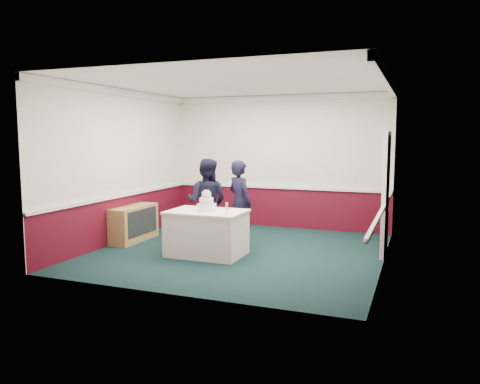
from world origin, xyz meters
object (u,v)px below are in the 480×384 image
(person_man, at_px, (207,202))
(person_woman, at_px, (240,203))
(cake_knife, at_px, (200,212))
(cake_table, at_px, (207,233))
(wedding_cake, at_px, (206,204))
(sideboard, at_px, (134,223))
(champagne_flute, at_px, (227,207))

(person_man, distance_m, person_woman, 0.63)
(cake_knife, distance_m, person_man, 0.97)
(cake_table, distance_m, wedding_cake, 0.50)
(cake_table, bearing_deg, sideboard, 164.56)
(sideboard, relative_size, cake_knife, 5.45)
(wedding_cake, distance_m, person_woman, 0.97)
(cake_knife, distance_m, champagne_flute, 0.55)
(champagne_flute, height_order, person_man, person_man)
(person_man, bearing_deg, sideboard, 3.10)
(cake_knife, xyz_separation_m, champagne_flute, (0.53, -0.08, 0.14))
(sideboard, distance_m, person_woman, 2.19)
(champagne_flute, relative_size, person_man, 0.12)
(sideboard, xyz_separation_m, person_woman, (2.10, 0.42, 0.47))
(champagne_flute, distance_m, person_woman, 1.23)
(cake_table, relative_size, cake_knife, 6.00)
(person_man, bearing_deg, person_woman, -166.09)
(person_man, xyz_separation_m, person_woman, (0.60, 0.20, -0.01))
(cake_table, xyz_separation_m, champagne_flute, (0.50, -0.28, 0.53))
(wedding_cake, bearing_deg, sideboard, 164.56)
(person_woman, bearing_deg, person_man, 50.74)
(wedding_cake, distance_m, person_man, 0.80)
(person_woman, bearing_deg, cake_knife, 107.23)
(cake_table, relative_size, champagne_flute, 6.44)
(wedding_cake, bearing_deg, person_man, 114.80)
(sideboard, distance_m, cake_knife, 1.99)
(cake_table, distance_m, person_woman, 1.05)
(sideboard, bearing_deg, champagne_flute, -18.62)
(wedding_cake, height_order, person_woman, person_woman)
(cake_knife, relative_size, person_man, 0.13)
(sideboard, bearing_deg, cake_knife, -21.39)
(cake_table, bearing_deg, wedding_cake, 90.00)
(sideboard, relative_size, cake_table, 0.91)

